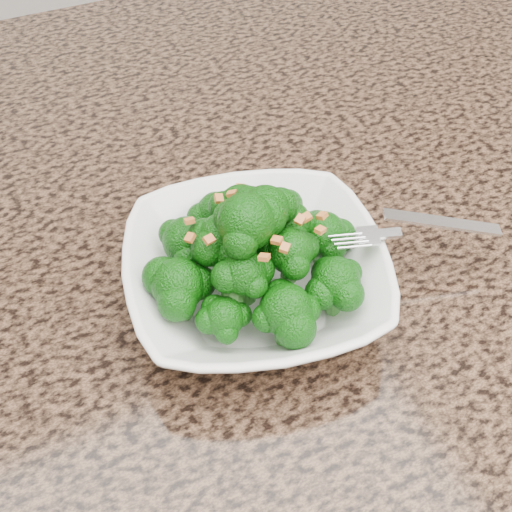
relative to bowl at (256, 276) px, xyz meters
name	(u,v)px	position (x,y,z in m)	size (l,w,h in m)	color
cabinet	(252,451)	(0.03, 0.08, -0.49)	(1.55, 0.95, 0.87)	#3B2718
granite_counter	(250,236)	(0.03, 0.08, -0.04)	(1.64, 1.04, 0.03)	brown
bowl	(256,276)	(0.00, 0.00, 0.00)	(0.21, 0.21, 0.05)	white
broccoli_pile	(256,220)	(0.00, 0.00, 0.06)	(0.19, 0.19, 0.08)	#0D5109
garlic_topping	(256,178)	(0.00, 0.00, 0.10)	(0.11, 0.11, 0.01)	orange
fork	(392,232)	(0.11, -0.03, 0.03)	(0.17, 0.03, 0.01)	silver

